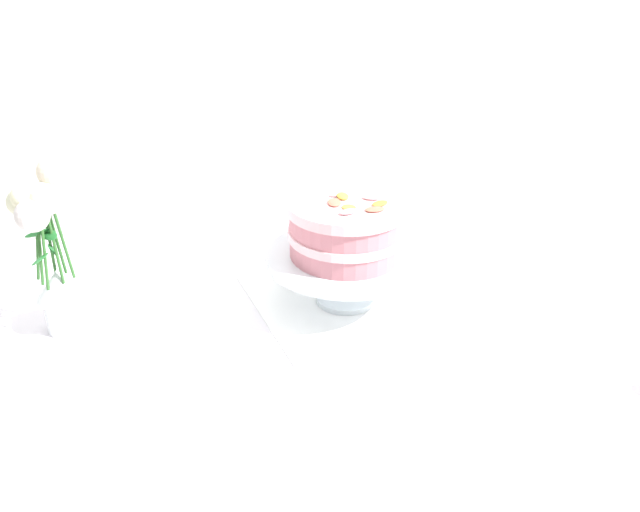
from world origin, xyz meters
name	(u,v)px	position (x,y,z in m)	size (l,w,h in m)	color
dining_table	(306,375)	(0.00, -0.03, 0.65)	(1.40, 1.00, 0.74)	white
linen_napkin	(345,301)	(0.10, 0.04, 0.74)	(0.32, 0.32, 0.00)	white
cake_stand	(346,262)	(0.10, 0.04, 0.82)	(0.29, 0.29, 0.10)	silver
layer_cake	(347,227)	(0.10, 0.04, 0.89)	(0.21, 0.21, 0.11)	#CC7A84
flower_vase	(51,245)	(-0.39, 0.11, 0.90)	(0.11, 0.10, 0.31)	silver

